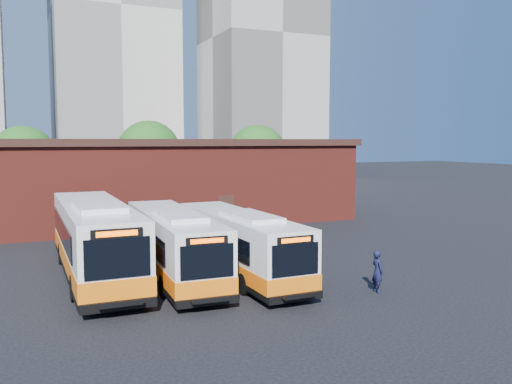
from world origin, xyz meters
name	(u,v)px	position (x,y,z in m)	size (l,w,h in m)	color
ground	(272,278)	(0.00, 0.00, 0.00)	(220.00, 220.00, 0.00)	black
bus_west	(95,242)	(-7.42, 3.40, 1.64)	(2.86, 13.31, 3.61)	white
bus_midwest	(173,246)	(-4.13, 1.96, 1.44)	(2.86, 11.70, 3.16)	white
bus_mideast	(239,246)	(-1.25, 0.99, 1.40)	(2.54, 11.34, 3.08)	white
transit_worker	(377,271)	(2.96, -3.91, 0.88)	(0.64, 0.42, 1.77)	black
depot_building	(164,179)	(0.00, 20.00, 3.26)	(28.60, 12.60, 6.40)	maroon
tree_west	(24,159)	(-10.00, 32.00, 4.64)	(6.00, 6.00, 7.65)	#382314
tree_mid	(149,152)	(2.00, 34.00, 5.08)	(6.56, 6.56, 8.36)	#382314
tree_east	(257,154)	(13.00, 31.00, 4.83)	(6.24, 6.24, 7.96)	#382314
tower_center	(112,14)	(7.00, 86.00, 30.34)	(22.00, 20.00, 61.20)	beige
tower_right	(260,39)	(30.00, 68.00, 24.34)	(18.00, 18.00, 49.20)	#ACA89E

